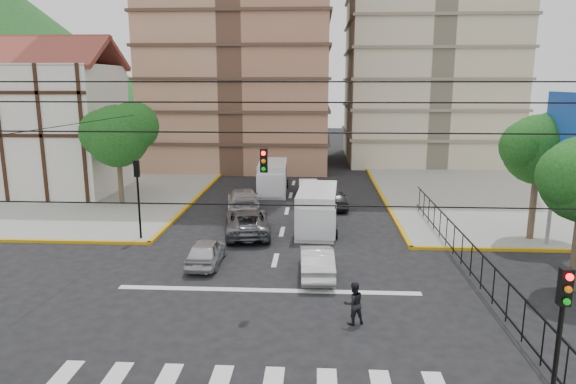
# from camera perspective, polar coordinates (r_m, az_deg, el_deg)

# --- Properties ---
(ground) EXTENTS (160.00, 160.00, 0.00)m
(ground) POSITION_cam_1_polar(r_m,az_deg,el_deg) (21.28, -2.54, -12.13)
(ground) COLOR black
(ground) RESTS_ON ground
(sidewalk_nw) EXTENTS (26.00, 26.00, 0.15)m
(sidewalk_nw) POSITION_cam_1_polar(r_m,az_deg,el_deg) (45.87, -25.51, 0.07)
(sidewalk_nw) COLOR gray
(sidewalk_nw) RESTS_ON ground
(sidewalk_ne) EXTENTS (26.00, 26.00, 0.15)m
(sidewalk_ne) POSITION_cam_1_polar(r_m,az_deg,el_deg) (44.07, 27.25, -0.55)
(sidewalk_ne) COLOR gray
(sidewalk_ne) RESTS_ON ground
(stop_line) EXTENTS (13.00, 0.40, 0.01)m
(stop_line) POSITION_cam_1_polar(r_m,az_deg,el_deg) (22.37, -2.22, -10.85)
(stop_line) COLOR silver
(stop_line) RESTS_ON ground
(tudor_building) EXTENTS (10.80, 8.05, 12.23)m
(tudor_building) POSITION_cam_1_polar(r_m,az_deg,el_deg) (44.69, -24.99, 6.55)
(tudor_building) COLOR silver
(tudor_building) RESTS_ON ground
(park_fence) EXTENTS (0.10, 22.50, 1.66)m
(park_fence) POSITION_cam_1_polar(r_m,az_deg,el_deg) (26.29, 18.63, -7.94)
(park_fence) COLOR black
(park_fence) RESTS_ON ground
(billboard) EXTENTS (0.36, 6.20, 8.10)m
(billboard) POSITION_cam_1_polar(r_m,az_deg,el_deg) (28.32, 29.40, 5.03)
(billboard) COLOR slate
(billboard) RESTS_ON ground
(tree_park_c) EXTENTS (4.65, 3.80, 7.25)m
(tree_park_c) POSITION_cam_1_polar(r_m,az_deg,el_deg) (30.96, 26.26, 4.59)
(tree_park_c) COLOR #473828
(tree_park_c) RESTS_ON ground
(tree_tudor) EXTENTS (5.39, 4.40, 7.43)m
(tree_tudor) POSITION_cam_1_polar(r_m,az_deg,el_deg) (38.11, -18.30, 6.24)
(tree_tudor) COLOR #473828
(tree_tudor) RESTS_ON ground
(traffic_light_se) EXTENTS (0.28, 0.22, 4.40)m
(traffic_light_se) POSITION_cam_1_polar(r_m,az_deg,el_deg) (14.05, 28.00, -13.02)
(traffic_light_se) COLOR black
(traffic_light_se) RESTS_ON ground
(traffic_light_nw) EXTENTS (0.28, 0.22, 4.40)m
(traffic_light_nw) POSITION_cam_1_polar(r_m,az_deg,el_deg) (29.36, -16.35, 0.60)
(traffic_light_nw) COLOR black
(traffic_light_nw) RESTS_ON ground
(traffic_light_hanging) EXTENTS (18.00, 9.12, 0.92)m
(traffic_light_hanging) POSITION_cam_1_polar(r_m,az_deg,el_deg) (17.60, -3.38, 2.83)
(traffic_light_hanging) COLOR black
(traffic_light_hanging) RESTS_ON ground
(van_right_lane) EXTENTS (2.49, 5.71, 2.53)m
(van_right_lane) POSITION_cam_1_polar(r_m,az_deg,el_deg) (30.45, 3.26, -2.15)
(van_right_lane) COLOR silver
(van_right_lane) RESTS_ON ground
(van_left_lane) EXTENTS (2.38, 5.59, 2.48)m
(van_left_lane) POSITION_cam_1_polar(r_m,az_deg,el_deg) (40.82, -1.74, 1.52)
(van_left_lane) COLOR silver
(van_left_lane) RESTS_ON ground
(car_silver_front_left) EXTENTS (1.54, 3.81, 1.30)m
(car_silver_front_left) POSITION_cam_1_polar(r_m,az_deg,el_deg) (25.45, -9.07, -6.55)
(car_silver_front_left) COLOR #B9B9BE
(car_silver_front_left) RESTS_ON ground
(car_white_front_right) EXTENTS (1.68, 4.30, 1.39)m
(car_white_front_right) POSITION_cam_1_polar(r_m,az_deg,el_deg) (23.72, 3.21, -7.69)
(car_white_front_right) COLOR silver
(car_white_front_right) RESTS_ON ground
(car_grey_mid_left) EXTENTS (3.34, 5.76, 1.51)m
(car_grey_mid_left) POSITION_cam_1_polar(r_m,az_deg,el_deg) (30.01, -4.58, -3.32)
(car_grey_mid_left) COLOR #57595F
(car_grey_mid_left) RESTS_ON ground
(car_silver_rear_left) EXTENTS (2.93, 5.48, 1.51)m
(car_silver_rear_left) POSITION_cam_1_polar(r_m,az_deg,el_deg) (35.74, -5.00, -0.80)
(car_silver_rear_left) COLOR #B8B7BC
(car_silver_rear_left) RESTS_ON ground
(car_darkgrey_mid_right) EXTENTS (1.87, 3.87, 1.27)m
(car_darkgrey_mid_right) POSITION_cam_1_polar(r_m,az_deg,el_deg) (36.17, 5.34, -0.84)
(car_darkgrey_mid_right) COLOR #29292C
(car_darkgrey_mid_right) RESTS_ON ground
(car_white_rear_right) EXTENTS (1.59, 4.11, 1.34)m
(car_white_rear_right) POSITION_cam_1_polar(r_m,az_deg,el_deg) (40.44, 2.22, 0.63)
(car_white_rear_right) COLOR white
(car_white_rear_right) RESTS_ON ground
(pedestrian_crosswalk) EXTENTS (0.96, 0.86, 1.62)m
(pedestrian_crosswalk) POSITION_cam_1_polar(r_m,az_deg,el_deg) (19.37, 7.29, -12.15)
(pedestrian_crosswalk) COLOR black
(pedestrian_crosswalk) RESTS_ON ground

